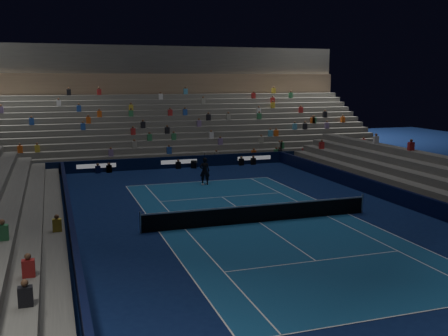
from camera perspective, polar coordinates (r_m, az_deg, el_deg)
The scene contains 9 objects.
ground at distance 28.29m, azimuth 3.85°, elevation -5.95°, with size 90.00×90.00×0.00m, color #0B1947.
court_surface at distance 28.29m, azimuth 3.85°, elevation -5.94°, with size 10.97×23.77×0.01m, color navy.
sponsor_barrier_far at distance 45.47m, azimuth -4.97°, elevation 0.65°, with size 44.00×0.25×1.00m, color black.
sponsor_barrier_east at distance 32.98m, azimuth 19.69°, elevation -3.34°, with size 0.25×37.00×1.00m, color black.
sponsor_barrier_west at distance 26.19m, azimuth -16.32°, elevation -6.47°, with size 0.25×37.00×1.00m, color #080E33.
grandstand_main at distance 54.27m, azimuth -7.33°, elevation 5.13°, with size 44.00×15.20×11.20m.
tennis_net at distance 28.16m, azimuth 3.86°, elevation -4.96°, with size 12.90×0.10×1.10m.
tennis_player at distance 37.97m, azimuth -2.12°, elevation -0.34°, with size 0.73×0.48×2.01m, color black.
broadcast_camera at distance 45.28m, azimuth -3.31°, elevation 0.41°, with size 0.65×1.01×0.63m.
Camera 1 is at (-10.36, -25.20, 7.62)m, focal length 41.81 mm.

